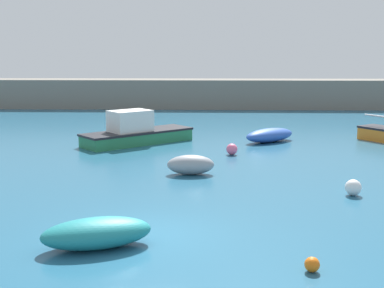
{
  "coord_description": "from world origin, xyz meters",
  "views": [
    {
      "loc": [
        1.81,
        -14.5,
        5.2
      ],
      "look_at": [
        1.1,
        9.55,
        0.96
      ],
      "focal_mm": 50.0,
      "sensor_mm": 36.0,
      "label": 1
    }
  ],
  "objects_px": {
    "mooring_buoy_pink": "(232,149)",
    "motorboat_with_cabin": "(135,132)",
    "rowboat_blue_near": "(270,135)",
    "mooring_buoy_white": "(353,187)",
    "rowboat_white_midwater": "(97,233)",
    "mooring_buoy_orange": "(312,265)",
    "fishing_dinghy_green": "(191,165)"
  },
  "relations": [
    {
      "from": "fishing_dinghy_green",
      "to": "mooring_buoy_white",
      "type": "height_order",
      "value": "fishing_dinghy_green"
    },
    {
      "from": "fishing_dinghy_green",
      "to": "rowboat_blue_near",
      "type": "bearing_deg",
      "value": 60.46
    },
    {
      "from": "mooring_buoy_pink",
      "to": "mooring_buoy_white",
      "type": "bearing_deg",
      "value": -61.67
    },
    {
      "from": "motorboat_with_cabin",
      "to": "mooring_buoy_pink",
      "type": "bearing_deg",
      "value": -70.35
    },
    {
      "from": "rowboat_white_midwater",
      "to": "fishing_dinghy_green",
      "type": "distance_m",
      "value": 8.88
    },
    {
      "from": "rowboat_white_midwater",
      "to": "fishing_dinghy_green",
      "type": "xyz_separation_m",
      "value": [
        2.22,
        8.6,
        0.01
      ]
    },
    {
      "from": "motorboat_with_cabin",
      "to": "mooring_buoy_pink",
      "type": "height_order",
      "value": "motorboat_with_cabin"
    },
    {
      "from": "mooring_buoy_white",
      "to": "mooring_buoy_orange",
      "type": "bearing_deg",
      "value": -112.11
    },
    {
      "from": "fishing_dinghy_green",
      "to": "motorboat_with_cabin",
      "type": "relative_size",
      "value": 0.33
    },
    {
      "from": "rowboat_white_midwater",
      "to": "mooring_buoy_orange",
      "type": "relative_size",
      "value": 8.71
    },
    {
      "from": "rowboat_blue_near",
      "to": "fishing_dinghy_green",
      "type": "bearing_deg",
      "value": -154.9
    },
    {
      "from": "rowboat_white_midwater",
      "to": "mooring_buoy_orange",
      "type": "xyz_separation_m",
      "value": [
        5.42,
        -1.41,
        -0.22
      ]
    },
    {
      "from": "mooring_buoy_pink",
      "to": "mooring_buoy_orange",
      "type": "bearing_deg",
      "value": -84.96
    },
    {
      "from": "rowboat_white_midwater",
      "to": "fishing_dinghy_green",
      "type": "bearing_deg",
      "value": 56.36
    },
    {
      "from": "rowboat_white_midwater",
      "to": "mooring_buoy_white",
      "type": "relative_size",
      "value": 5.41
    },
    {
      "from": "rowboat_blue_near",
      "to": "mooring_buoy_pink",
      "type": "xyz_separation_m",
      "value": [
        -2.33,
        -3.91,
        -0.11
      ]
    },
    {
      "from": "rowboat_white_midwater",
      "to": "rowboat_blue_near",
      "type": "bearing_deg",
      "value": 49.8
    },
    {
      "from": "rowboat_blue_near",
      "to": "mooring_buoy_white",
      "type": "xyz_separation_m",
      "value": [
        1.72,
        -11.42,
        -0.09
      ]
    },
    {
      "from": "fishing_dinghy_green",
      "to": "mooring_buoy_white",
      "type": "bearing_deg",
      "value": -30.04
    },
    {
      "from": "motorboat_with_cabin",
      "to": "mooring_buoy_white",
      "type": "distance_m",
      "value": 14.11
    },
    {
      "from": "rowboat_white_midwater",
      "to": "fishing_dinghy_green",
      "type": "relative_size",
      "value": 1.58
    },
    {
      "from": "mooring_buoy_white",
      "to": "mooring_buoy_pink",
      "type": "distance_m",
      "value": 8.54
    },
    {
      "from": "motorboat_with_cabin",
      "to": "mooring_buoy_pink",
      "type": "distance_m",
      "value": 6.12
    },
    {
      "from": "rowboat_blue_near",
      "to": "mooring_buoy_white",
      "type": "distance_m",
      "value": 11.55
    },
    {
      "from": "rowboat_blue_near",
      "to": "mooring_buoy_orange",
      "type": "xyz_separation_m",
      "value": [
        -1.06,
        -18.28,
        -0.21
      ]
    },
    {
      "from": "mooring_buoy_pink",
      "to": "motorboat_with_cabin",
      "type": "bearing_deg",
      "value": 149.91
    },
    {
      "from": "mooring_buoy_pink",
      "to": "mooring_buoy_orange",
      "type": "xyz_separation_m",
      "value": [
        1.27,
        -14.37,
        -0.1
      ]
    },
    {
      "from": "rowboat_blue_near",
      "to": "mooring_buoy_white",
      "type": "bearing_deg",
      "value": -119.01
    },
    {
      "from": "fishing_dinghy_green",
      "to": "mooring_buoy_pink",
      "type": "xyz_separation_m",
      "value": [
        1.94,
        4.36,
        -0.13
      ]
    },
    {
      "from": "rowboat_white_midwater",
      "to": "motorboat_with_cabin",
      "type": "height_order",
      "value": "motorboat_with_cabin"
    },
    {
      "from": "mooring_buoy_orange",
      "to": "mooring_buoy_pink",
      "type": "bearing_deg",
      "value": 95.04
    },
    {
      "from": "mooring_buoy_white",
      "to": "mooring_buoy_orange",
      "type": "height_order",
      "value": "mooring_buoy_white"
    }
  ]
}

